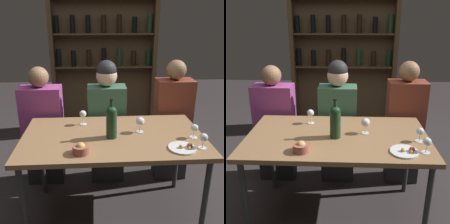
% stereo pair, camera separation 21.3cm
% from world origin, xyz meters
% --- Properties ---
extents(ground_plane, '(10.00, 10.00, 0.00)m').
position_xyz_m(ground_plane, '(0.00, 0.00, 0.00)').
color(ground_plane, '#332D2D').
extents(dining_table, '(1.43, 0.82, 0.77)m').
position_xyz_m(dining_table, '(0.00, 0.00, 0.71)').
color(dining_table, olive).
rests_on(dining_table, ground_plane).
extents(wine_rack_wall, '(1.54, 0.21, 2.14)m').
position_xyz_m(wine_rack_wall, '(-0.00, 2.03, 1.13)').
color(wine_rack_wall, '#4C3823').
rests_on(wine_rack_wall, ground_plane).
extents(wine_bottle, '(0.08, 0.08, 0.31)m').
position_xyz_m(wine_bottle, '(-0.01, -0.04, 0.91)').
color(wine_bottle, '#19381E').
rests_on(wine_bottle, dining_table).
extents(wine_glass_0, '(0.06, 0.06, 0.11)m').
position_xyz_m(wine_glass_0, '(0.62, -0.26, 0.85)').
color(wine_glass_0, silver).
rests_on(wine_glass_0, dining_table).
extents(wine_glass_1, '(0.06, 0.06, 0.11)m').
position_xyz_m(wine_glass_1, '(0.62, -0.08, 0.85)').
color(wine_glass_1, silver).
rests_on(wine_glass_1, dining_table).
extents(wine_glass_2, '(0.07, 0.07, 0.13)m').
position_xyz_m(wine_glass_2, '(0.22, 0.05, 0.86)').
color(wine_glass_2, silver).
rests_on(wine_glass_2, dining_table).
extents(wine_glass_3, '(0.06, 0.06, 0.13)m').
position_xyz_m(wine_glass_3, '(-0.24, 0.23, 0.86)').
color(wine_glass_3, silver).
rests_on(wine_glass_3, dining_table).
extents(food_plate_0, '(0.20, 0.20, 0.04)m').
position_xyz_m(food_plate_0, '(0.48, -0.26, 0.78)').
color(food_plate_0, silver).
rests_on(food_plate_0, dining_table).
extents(snack_bowl, '(0.12, 0.12, 0.08)m').
position_xyz_m(snack_bowl, '(-0.24, -0.28, 0.81)').
color(snack_bowl, '#995142').
rests_on(snack_bowl, dining_table).
extents(seated_person_left, '(0.40, 0.22, 1.22)m').
position_xyz_m(seated_person_left, '(-0.67, 0.58, 0.57)').
color(seated_person_left, '#26262B').
rests_on(seated_person_left, ground_plane).
extents(seated_person_center, '(0.37, 0.22, 1.27)m').
position_xyz_m(seated_person_center, '(-0.02, 0.58, 0.62)').
color(seated_person_center, '#26262B').
rests_on(seated_person_center, ground_plane).
extents(seated_person_right, '(0.36, 0.22, 1.27)m').
position_xyz_m(seated_person_right, '(0.65, 0.58, 0.60)').
color(seated_person_right, '#26262B').
rests_on(seated_person_right, ground_plane).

